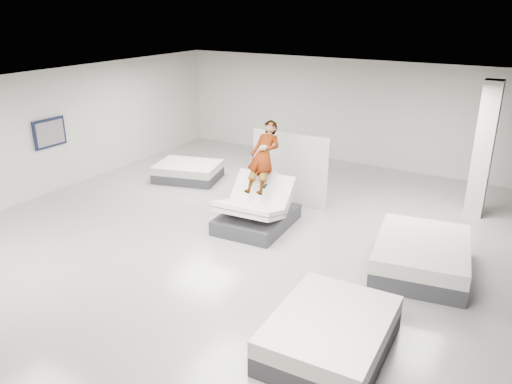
% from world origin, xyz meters
% --- Properties ---
extents(room, '(14.00, 14.04, 3.20)m').
position_xyz_m(room, '(0.00, 0.00, 1.60)').
color(room, '#AFADA5').
rests_on(room, ground).
extents(hero_bed, '(1.53, 1.96, 1.23)m').
position_xyz_m(hero_bed, '(-0.13, 1.25, 0.38)').
color(hero_bed, '#36363B').
rests_on(hero_bed, floor).
extents(person, '(0.74, 1.70, 1.35)m').
position_xyz_m(person, '(-0.15, 1.58, 1.24)').
color(person, slate).
rests_on(person, hero_bed).
extents(remote, '(0.06, 0.14, 0.08)m').
position_xyz_m(remote, '(0.09, 1.24, 1.02)').
color(remote, black).
rests_on(remote, person).
extents(divider_panel, '(1.99, 0.16, 1.81)m').
position_xyz_m(divider_panel, '(-0.15, 2.89, 0.90)').
color(divider_panel, silver).
rests_on(divider_panel, floor).
extents(flat_bed_right_far, '(1.98, 2.43, 0.60)m').
position_xyz_m(flat_bed_right_far, '(3.56, 1.14, 0.30)').
color(flat_bed_right_far, '#36363B').
rests_on(flat_bed_right_far, floor).
extents(flat_bed_right_near, '(1.64, 2.14, 0.57)m').
position_xyz_m(flat_bed_right_near, '(3.00, -1.94, 0.29)').
color(flat_bed_right_near, '#36363B').
rests_on(flat_bed_right_near, floor).
extents(flat_bed_left_far, '(2.03, 1.73, 0.48)m').
position_xyz_m(flat_bed_left_far, '(-3.46, 3.03, 0.24)').
color(flat_bed_left_far, '#36363B').
rests_on(flat_bed_left_far, floor).
extents(column, '(0.40, 0.40, 3.20)m').
position_xyz_m(column, '(4.00, 4.50, 1.60)').
color(column, silver).
rests_on(column, floor).
extents(wall_poster, '(0.06, 0.95, 0.75)m').
position_xyz_m(wall_poster, '(-5.93, 0.50, 1.60)').
color(wall_poster, black).
rests_on(wall_poster, wall_left).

